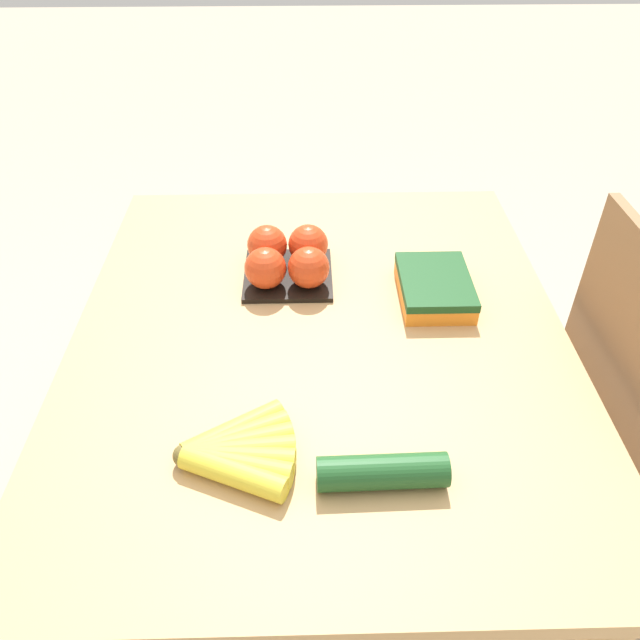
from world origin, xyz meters
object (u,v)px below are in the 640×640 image
at_px(banana_bunch, 236,452).
at_px(tomato_pack, 287,258).
at_px(chair, 638,458).
at_px(carrot_bag, 435,286).
at_px(cucumber_near, 382,472).

height_order(banana_bunch, tomato_pack, tomato_pack).
distance_m(chair, carrot_bag, 0.54).
xyz_separation_m(chair, banana_bunch, (0.19, -0.76, 0.28)).
xyz_separation_m(tomato_pack, cucumber_near, (0.51, 0.14, -0.02)).
bearing_deg(tomato_pack, chair, 68.52).
distance_m(tomato_pack, carrot_bag, 0.30).
xyz_separation_m(banana_bunch, cucumber_near, (0.05, 0.21, 0.01)).
bearing_deg(banana_bunch, carrot_bag, 137.76).
height_order(tomato_pack, carrot_bag, tomato_pack).
bearing_deg(cucumber_near, carrot_bag, 161.40).
height_order(carrot_bag, cucumber_near, cucumber_near).
bearing_deg(carrot_bag, banana_bunch, -42.24).
bearing_deg(cucumber_near, banana_bunch, -102.28).
height_order(chair, banana_bunch, chair).
height_order(chair, cucumber_near, chair).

